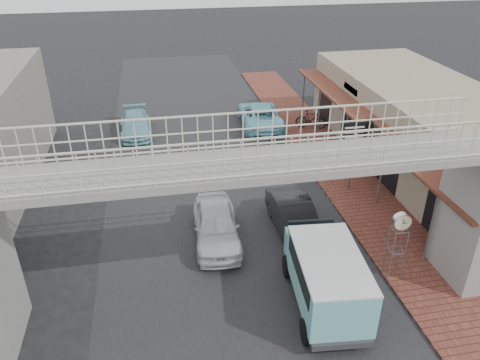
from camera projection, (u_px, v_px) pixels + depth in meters
name	position (u px, v px, depth m)	size (l,w,h in m)	color
ground	(228.00, 235.00, 18.92)	(120.00, 120.00, 0.00)	black
road_strip	(228.00, 235.00, 18.92)	(10.00, 60.00, 0.01)	black
sidewalk	(350.00, 184.00, 22.56)	(3.00, 40.00, 0.10)	brown
shophouse_row	(431.00, 132.00, 23.23)	(7.20, 18.00, 4.00)	gray
footbridge	(249.00, 224.00, 13.95)	(16.40, 2.40, 6.34)	gray
white_hatchback	(216.00, 225.00, 18.27)	(1.71, 4.25, 1.45)	silver
dark_sedan	(294.00, 218.00, 18.79)	(1.46, 4.18, 1.38)	black
angkot_curb	(260.00, 115.00, 29.00)	(2.34, 5.09, 1.41)	#79C4D3
angkot_far	(135.00, 124.00, 27.93)	(1.70, 4.19, 1.22)	#74BCCA
angkot_van	(327.00, 273.00, 14.75)	(2.40, 4.58, 2.17)	black
motorcycle_near	(320.00, 166.00, 23.16)	(0.56, 1.62, 0.85)	black
motorcycle_far	(311.00, 119.00, 28.43)	(0.53, 1.89, 1.14)	black
street_clock	(401.00, 224.00, 15.64)	(0.64, 0.53, 2.56)	#59595B
arrow_sign	(373.00, 133.00, 20.79)	(2.01, 1.27, 3.49)	#59595B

